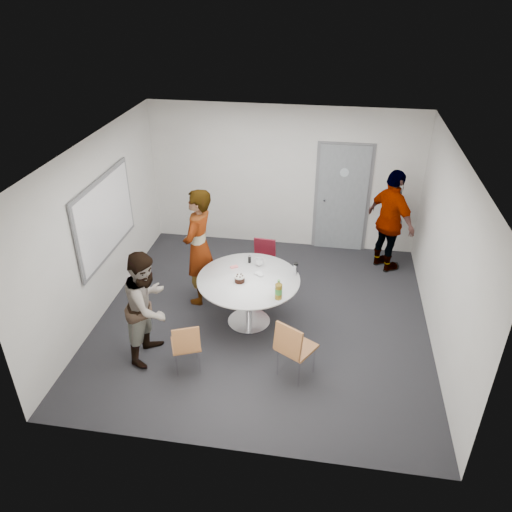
% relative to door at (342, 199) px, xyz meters
% --- Properties ---
extents(floor, '(5.00, 5.00, 0.00)m').
position_rel_door_xyz_m(floor, '(-1.10, -2.48, -1.03)').
color(floor, black).
rests_on(floor, ground).
extents(ceiling, '(5.00, 5.00, 0.00)m').
position_rel_door_xyz_m(ceiling, '(-1.10, -2.48, 1.67)').
color(ceiling, silver).
rests_on(ceiling, wall_back).
extents(wall_back, '(5.00, 0.00, 5.00)m').
position_rel_door_xyz_m(wall_back, '(-1.10, 0.02, 0.32)').
color(wall_back, silver).
rests_on(wall_back, floor).
extents(wall_left, '(0.00, 5.00, 5.00)m').
position_rel_door_xyz_m(wall_left, '(-3.60, -2.48, 0.32)').
color(wall_left, silver).
rests_on(wall_left, floor).
extents(wall_right, '(0.00, 5.00, 5.00)m').
position_rel_door_xyz_m(wall_right, '(1.40, -2.48, 0.32)').
color(wall_right, silver).
rests_on(wall_right, floor).
extents(wall_front, '(5.00, 0.00, 5.00)m').
position_rel_door_xyz_m(wall_front, '(-1.10, -4.98, 0.32)').
color(wall_front, silver).
rests_on(wall_front, floor).
extents(door, '(1.02, 0.17, 2.12)m').
position_rel_door_xyz_m(door, '(0.00, 0.00, 0.00)').
color(door, slate).
rests_on(door, wall_back).
extents(whiteboard, '(0.04, 1.90, 1.25)m').
position_rel_door_xyz_m(whiteboard, '(-3.56, -2.28, 0.42)').
color(whiteboard, slate).
rests_on(whiteboard, wall_left).
extents(table, '(1.51, 1.51, 1.09)m').
position_rel_door_xyz_m(table, '(-1.28, -2.63, -0.35)').
color(table, white).
rests_on(table, floor).
extents(chair_near_left, '(0.49, 0.51, 0.78)m').
position_rel_door_xyz_m(chair_near_left, '(-1.92, -3.81, -0.56)').
color(chair_near_left, brown).
rests_on(chair_near_left, floor).
extents(chair_near_right, '(0.59, 0.61, 0.89)m').
position_rel_door_xyz_m(chair_near_right, '(-0.54, -3.72, -0.48)').
color(chair_near_right, brown).
rests_on(chair_near_right, floor).
extents(chair_far, '(0.41, 0.44, 0.81)m').
position_rel_door_xyz_m(chair_far, '(-1.25, -1.48, -0.54)').
color(chair_far, maroon).
rests_on(chair_far, floor).
extents(person_main, '(0.56, 0.76, 1.92)m').
position_rel_door_xyz_m(person_main, '(-2.17, -2.12, -0.07)').
color(person_main, '#A5C6EA').
rests_on(person_main, floor).
extents(person_left, '(0.71, 0.86, 1.62)m').
position_rel_door_xyz_m(person_left, '(-2.51, -3.54, -0.22)').
color(person_left, white).
rests_on(person_left, floor).
extents(person_right, '(1.02, 1.14, 1.86)m').
position_rel_door_xyz_m(person_right, '(0.85, -0.64, -0.10)').
color(person_right, black).
rests_on(person_right, floor).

